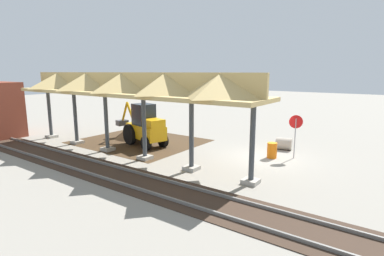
{
  "coord_description": "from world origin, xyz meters",
  "views": [
    {
      "loc": [
        -6.33,
        16.14,
        4.94
      ],
      "look_at": [
        3.93,
        1.74,
        1.6
      ],
      "focal_mm": 28.0,
      "sensor_mm": 36.0,
      "label": 1
    }
  ],
  "objects_px": {
    "stop_sign": "(296,127)",
    "concrete_pipe": "(284,144)",
    "backhoe": "(144,127)",
    "traffic_barrel": "(272,150)"
  },
  "relations": [
    {
      "from": "concrete_pipe",
      "to": "traffic_barrel",
      "type": "bearing_deg",
      "value": 91.85
    },
    {
      "from": "stop_sign",
      "to": "traffic_barrel",
      "type": "bearing_deg",
      "value": 32.84
    },
    {
      "from": "stop_sign",
      "to": "concrete_pipe",
      "type": "distance_m",
      "value": 2.42
    },
    {
      "from": "stop_sign",
      "to": "concrete_pipe",
      "type": "height_order",
      "value": "stop_sign"
    },
    {
      "from": "backhoe",
      "to": "concrete_pipe",
      "type": "height_order",
      "value": "backhoe"
    },
    {
      "from": "stop_sign",
      "to": "backhoe",
      "type": "bearing_deg",
      "value": 16.4
    },
    {
      "from": "backhoe",
      "to": "traffic_barrel",
      "type": "height_order",
      "value": "backhoe"
    },
    {
      "from": "stop_sign",
      "to": "concrete_pipe",
      "type": "bearing_deg",
      "value": -54.52
    },
    {
      "from": "stop_sign",
      "to": "concrete_pipe",
      "type": "xyz_separation_m",
      "value": [
        1.13,
        -1.59,
        -1.44
      ]
    },
    {
      "from": "backhoe",
      "to": "stop_sign",
      "type": "bearing_deg",
      "value": -163.6
    }
  ]
}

